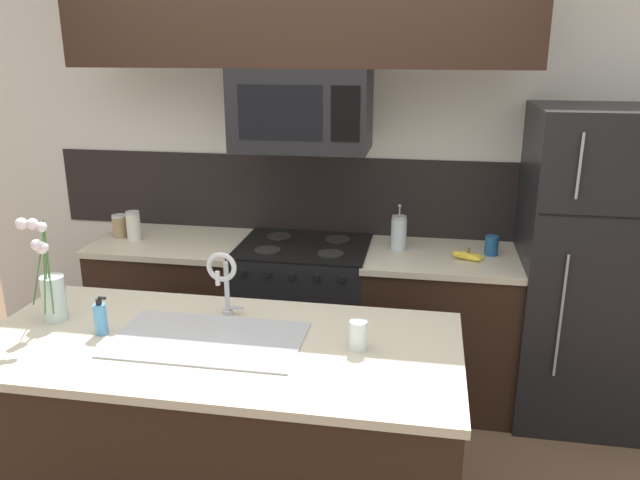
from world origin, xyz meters
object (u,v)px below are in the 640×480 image
Objects in this scene: sink_faucet at (223,275)px; spare_glass at (358,335)px; microwave at (302,109)px; storage_jar_tall at (120,226)px; refrigerator at (600,269)px; banana_bunch at (468,256)px; french_press at (399,233)px; storage_jar_medium at (133,226)px; dish_soap_bottle at (101,318)px; flower_vase at (51,290)px; coffee_tin at (492,245)px; stove_range at (304,317)px.

spare_glass is (0.60, -0.19, -0.14)m from sink_faucet.
spare_glass is at bearing -17.65° from sink_faucet.
microwave reaches higher than storage_jar_tall.
banana_bunch is at bearing -173.62° from refrigerator.
storage_jar_medium is at bearing -176.58° from french_press.
storage_jar_tall is at bearing 114.01° from dish_soap_bottle.
storage_jar_medium is 0.37× the size of flower_vase.
french_press is 0.52m from coffee_tin.
microwave is 1.22m from banana_bunch.
flower_vase is at bearing 178.32° from spare_glass.
microwave is 2.79× the size of french_press.
spare_glass is at bearing -112.20° from banana_bunch.
flower_vase reaches higher than banana_bunch.
french_press reaches higher than coffee_tin.
banana_bunch is 1.59× the size of spare_glass.
refrigerator is 10.59× the size of dish_soap_bottle.
stove_range is 1.49m from dish_soap_bottle.
refrigerator is (1.65, 0.02, 0.41)m from stove_range.
refrigerator is at bearing 30.41° from sink_faucet.
storage_jar_medium is 1.59m from french_press.
coffee_tin is (1.07, 0.07, -0.74)m from microwave.
spare_glass is 1.32m from flower_vase.
coffee_tin is at bearing 38.49° from dish_soap_bottle.
french_press is 2.43× the size of coffee_tin.
storage_jar_tall is at bearing 104.30° from flower_vase.
dish_soap_bottle is at bearing -114.83° from stove_range.
stove_range is 8.45× the size of coffee_tin.
spare_glass is 0.25× the size of flower_vase.
coffee_tin is at bearing 64.50° from spare_glass.
refrigerator is 5.71× the size of sink_faucet.
dish_soap_bottle is (-0.59, -1.27, 0.52)m from stove_range.
french_press is at bearing 162.91° from banana_bunch.
banana_bunch is 1.95m from dish_soap_bottle.
stove_range is 1.25m from microwave.
dish_soap_bottle is at bearing -141.51° from coffee_tin.
microwave is 1.18m from sink_faucet.
coffee_tin is 0.92× the size of spare_glass.
refrigerator is 14.57× the size of spare_glass.
refrigerator reaches higher than spare_glass.
storage_jar_tall is at bearing -179.70° from refrigerator.
spare_glass is at bearing -133.72° from refrigerator.
storage_jar_medium reaches higher than storage_jar_tall.
stove_range is 1.27m from storage_jar_tall.
banana_bunch is 1.46m from sink_faucet.
storage_jar_medium is 1.48× the size of spare_glass.
storage_jar_medium is at bearing 141.73° from spare_glass.
storage_jar_medium is 1.35m from sink_faucet.
spare_glass is (-0.47, -1.16, 0.04)m from banana_bunch.
microwave is at bearing 0.77° from storage_jar_medium.
coffee_tin is at bearing 177.04° from refrigerator.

